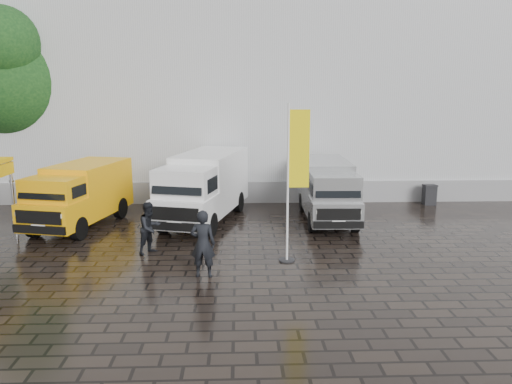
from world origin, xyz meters
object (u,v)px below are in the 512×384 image
van_white (204,188)px  person_tent (150,228)px  flagpole (294,175)px  person_front (203,244)px  van_yellow (80,196)px  van_silver (327,192)px  wheelie_bin (429,195)px

van_white → person_tent: van_white is taller
flagpole → person_front: (-2.66, -1.24, -1.71)m
van_yellow → flagpole: flagpole is taller
van_yellow → van_silver: van_yellow is taller
van_yellow → van_silver: size_ratio=0.95×
van_yellow → flagpole: size_ratio=1.07×
van_silver → flagpole: size_ratio=1.13×
van_yellow → person_tent: (3.23, -3.33, -0.34)m
van_silver → person_front: van_silver is taller
flagpole → person_front: flagpole is taller
van_yellow → van_white: van_white is taller
wheelie_bin → person_front: person_front is taller
van_silver → person_tent: size_ratio=3.23×
person_tent → wheelie_bin: bearing=-20.9°
van_silver → person_front: 7.62m
wheelie_bin → van_silver: bearing=-151.4°
flagpole → person_tent: (-4.51, 0.91, -1.83)m
flagpole → person_front: bearing=-155.1°
person_front → flagpole: bearing=-148.3°
van_yellow → van_silver: (9.63, 0.64, -0.01)m
van_yellow → person_front: bearing=-33.9°
van_silver → flagpole: 5.44m
flagpole → van_white: bearing=121.9°
van_white → person_front: (0.37, -6.11, -0.37)m
wheelie_bin → person_tent: (-11.60, -6.58, 0.38)m
van_silver → person_tent: bearing=-146.9°
van_white → person_tent: bearing=-95.3°
van_white → person_front: van_white is taller
van_yellow → flagpole: bearing=-15.5°
van_silver → flagpole: flagpole is taller
van_white → van_silver: (4.93, 0.00, -0.16)m
van_silver → wheelie_bin: size_ratio=5.83×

